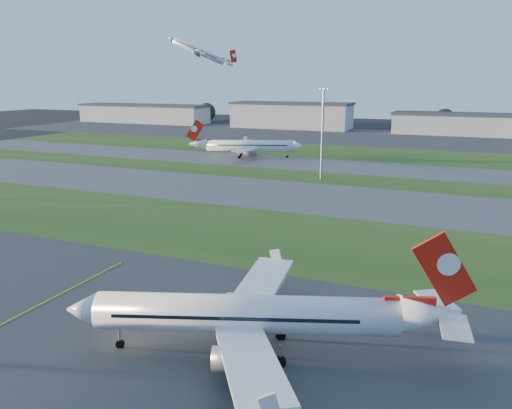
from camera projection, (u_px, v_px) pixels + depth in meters
The scene contains 17 objects.
grass_strip_a at pixel (171, 223), 99.13m from camera, with size 300.00×34.00×0.01m, color #224617.
taxiway_a at pixel (240, 190), 128.61m from camera, with size 300.00×32.00×0.01m, color #515154.
grass_strip_b at pixel (275, 174), 150.95m from camera, with size 300.00×18.00×0.01m, color #224617.
taxiway_b at pixel (298, 163), 170.60m from camera, with size 300.00×26.00×0.01m, color #515154.
grass_strip_c at pixel (324, 151), 200.08m from camera, with size 300.00×40.00×0.01m, color #224617.
apron_far at pixel (355, 136), 253.69m from camera, with size 400.00×80.00×0.01m, color #333335.
airliner_parked at pixel (249, 315), 51.14m from camera, with size 36.76×31.09×11.97m.
airliner_taxiing at pixel (249, 146), 182.60m from camera, with size 37.72×31.89×12.28m.
airliner_departing at pixel (199, 51), 258.35m from camera, with size 31.70×27.09×10.75m.
light_mast_centre at pixel (323, 127), 139.90m from camera, with size 3.20×0.70×25.80m.
hangar_far_west at pixel (144, 113), 335.84m from camera, with size 91.80×23.00×12.20m.
hangar_west at pixel (291, 115), 295.69m from camera, with size 71.40×23.00×15.20m.
hangar_east at pixel (474, 124), 258.29m from camera, with size 81.60×23.00×11.20m.
tree_far_west at pixel (108, 110), 362.52m from camera, with size 11.00×11.00×12.00m.
tree_west at pixel (207, 112), 333.84m from camera, with size 12.10×12.10×13.20m.
tree_mid_west at pixel (337, 118), 296.49m from camera, with size 9.90×9.90×10.80m.
tree_mid_east at pixel (444, 119), 276.20m from camera, with size 11.55×11.55×12.60m.
Camera 1 is at (52.83, -29.11, 27.55)m, focal length 35.00 mm.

